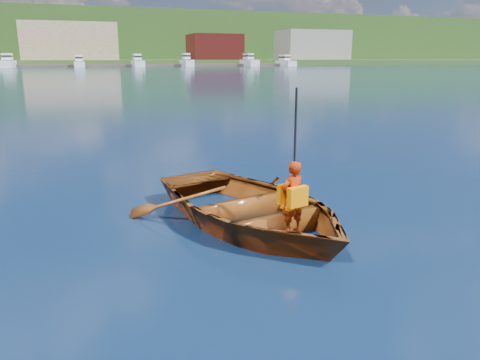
{
  "coord_description": "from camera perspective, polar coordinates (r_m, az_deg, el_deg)",
  "views": [
    {
      "loc": [
        -3.34,
        -7.27,
        2.69
      ],
      "look_at": [
        -0.99,
        -0.34,
        0.77
      ],
      "focal_mm": 35.0,
      "sensor_mm": 36.0,
      "label": 1
    }
  ],
  "objects": [
    {
      "name": "ground",
      "position": [
        8.44,
        5.68,
        -3.97
      ],
      "size": [
        600.0,
        600.0,
        0.0
      ],
      "color": "#0E1D3A",
      "rests_on": "ground"
    },
    {
      "name": "dock",
      "position": [
        155.45,
        -21.92,
        12.81
      ],
      "size": [
        160.05,
        8.33,
        0.8
      ],
      "color": "#4F463A",
      "rests_on": "ground"
    },
    {
      "name": "waterfront_buildings",
      "position": [
        172.4,
        -20.94,
        15.43
      ],
      "size": [
        202.0,
        16.0,
        14.0
      ],
      "color": "brown",
      "rests_on": "ground"
    },
    {
      "name": "shoreline",
      "position": [
        244.02,
        -18.63,
        15.73
      ],
      "size": [
        400.0,
        140.0,
        22.0
      ],
      "color": "#384E24",
      "rests_on": "ground"
    },
    {
      "name": "rowboat",
      "position": [
        7.75,
        1.15,
        -3.25
      ],
      "size": [
        4.19,
        5.06,
        0.91
      ],
      "color": "brown",
      "rests_on": "ground"
    },
    {
      "name": "child_paddler",
      "position": [
        7.05,
        6.41,
        -2.04
      ],
      "size": [
        0.46,
        0.42,
        2.17
      ],
      "color": "#A52404",
      "rests_on": "ground"
    },
    {
      "name": "marina_yachts",
      "position": [
        150.56,
        -19.84,
        13.35
      ],
      "size": [
        143.15,
        12.6,
        4.4
      ],
      "color": "white",
      "rests_on": "ground"
    },
    {
      "name": "hillside_trees",
      "position": [
        251.92,
        -12.92,
        18.05
      ],
      "size": [
        277.59,
        83.94,
        26.9
      ],
      "color": "#382314",
      "rests_on": "ground"
    }
  ]
}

